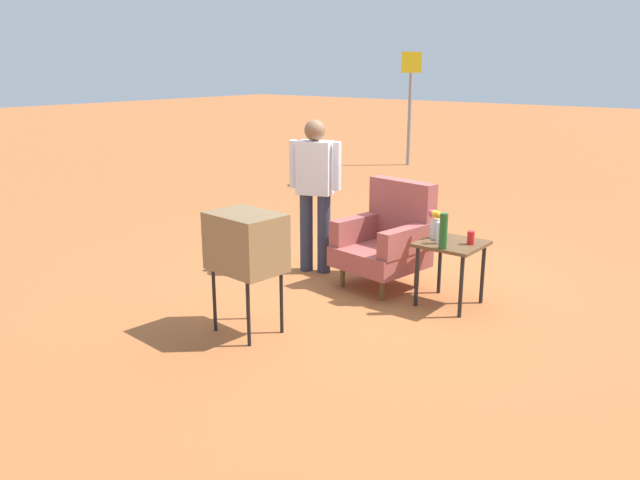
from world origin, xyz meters
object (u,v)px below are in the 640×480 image
(bottle_wine_green, at_px, (443,231))
(flower_vase, at_px, (435,222))
(road_sign, at_px, (410,102))
(soda_can_blue, at_px, (443,234))
(bottle_short_clear, at_px, (440,233))
(soda_can_red, at_px, (471,238))
(person_standing, at_px, (315,187))
(side_table, at_px, (451,251))
(armchair, at_px, (387,238))
(tv_on_stand, at_px, (246,243))

(bottle_wine_green, xyz_separation_m, flower_vase, (-0.23, 0.28, -0.01))
(road_sign, height_order, soda_can_blue, road_sign)
(bottle_wine_green, distance_m, bottle_short_clear, 0.17)
(soda_can_red, bearing_deg, flower_vase, -179.77)
(person_standing, relative_size, road_sign, 0.67)
(soda_can_red, xyz_separation_m, bottle_wine_green, (-0.14, -0.28, 0.10))
(side_table, height_order, bottle_wine_green, bottle_wine_green)
(road_sign, bearing_deg, armchair, -60.93)
(road_sign, height_order, flower_vase, road_sign)
(bottle_short_clear, bearing_deg, flower_vase, 132.28)
(bottle_short_clear, height_order, flower_vase, flower_vase)
(bottle_wine_green, relative_size, flower_vase, 1.21)
(bottle_short_clear, bearing_deg, bottle_wine_green, -52.19)
(soda_can_blue, relative_size, bottle_short_clear, 0.61)
(road_sign, distance_m, bottle_short_clear, 8.70)
(person_standing, height_order, soda_can_blue, person_standing)
(road_sign, bearing_deg, side_table, -56.83)
(side_table, bearing_deg, bottle_wine_green, -82.95)
(tv_on_stand, distance_m, road_sign, 9.59)
(bottle_wine_green, xyz_separation_m, soda_can_blue, (-0.13, 0.25, -0.10))
(armchair, xyz_separation_m, flower_vase, (0.56, -0.07, 0.26))
(armchair, height_order, bottle_short_clear, armchair)
(armchair, bearing_deg, bottle_wine_green, -23.68)
(side_table, distance_m, person_standing, 1.67)
(side_table, relative_size, bottle_short_clear, 3.05)
(bottle_short_clear, bearing_deg, side_table, 57.65)
(tv_on_stand, height_order, bottle_short_clear, tv_on_stand)
(bottle_wine_green, bearing_deg, flower_vase, 130.30)
(road_sign, bearing_deg, bottle_short_clear, -57.61)
(person_standing, distance_m, flower_vase, 1.42)
(armchair, relative_size, soda_can_red, 8.69)
(bottle_wine_green, height_order, soda_can_blue, bottle_wine_green)
(side_table, height_order, tv_on_stand, tv_on_stand)
(person_standing, relative_size, soda_can_blue, 13.44)
(flower_vase, bearing_deg, soda_can_blue, -13.99)
(armchair, bearing_deg, soda_can_blue, -8.45)
(bottle_wine_green, bearing_deg, person_standing, 171.62)
(tv_on_stand, bearing_deg, side_table, 57.35)
(bottle_wine_green, bearing_deg, bottle_short_clear, 127.81)
(armchair, distance_m, flower_vase, 0.62)
(bottle_wine_green, bearing_deg, tv_on_stand, -127.66)
(armchair, bearing_deg, road_sign, 119.07)
(soda_can_blue, bearing_deg, bottle_short_clear, -76.65)
(side_table, xyz_separation_m, tv_on_stand, (-1.04, -1.62, 0.26))
(tv_on_stand, height_order, flower_vase, tv_on_stand)
(soda_can_red, xyz_separation_m, soda_can_blue, (-0.26, -0.03, 0.00))
(tv_on_stand, relative_size, flower_vase, 3.89)
(person_standing, xyz_separation_m, soda_can_red, (1.78, 0.04, -0.27))
(tv_on_stand, distance_m, flower_vase, 1.86)
(armchair, distance_m, bottle_short_clear, 0.76)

